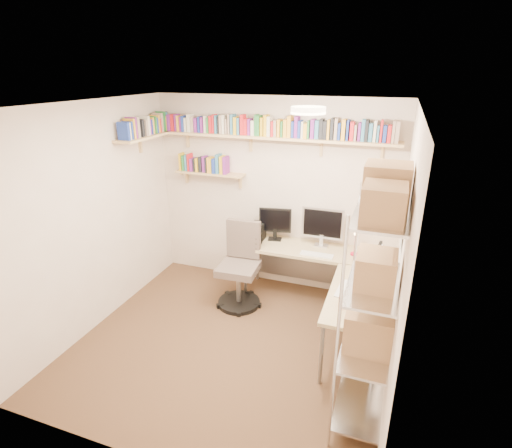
# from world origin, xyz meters

# --- Properties ---
(ground) EXTENTS (3.20, 3.20, 0.00)m
(ground) POSITION_xyz_m (0.00, 0.00, 0.00)
(ground) COLOR #442E1D
(ground) RESTS_ON ground
(room_shell) EXTENTS (3.24, 3.04, 2.52)m
(room_shell) POSITION_xyz_m (0.00, 0.00, 1.55)
(room_shell) COLOR beige
(room_shell) RESTS_ON ground
(wall_shelves) EXTENTS (3.12, 1.09, 0.80)m
(wall_shelves) POSITION_xyz_m (-0.40, 1.30, 2.03)
(wall_shelves) COLOR tan
(wall_shelves) RESTS_ON ground
(corner_desk) EXTENTS (1.86, 1.81, 1.21)m
(corner_desk) POSITION_xyz_m (0.69, 0.98, 0.69)
(corner_desk) COLOR tan
(corner_desk) RESTS_ON ground
(office_chair) EXTENTS (0.56, 0.57, 1.06)m
(office_chair) POSITION_xyz_m (-0.20, 0.81, 0.45)
(office_chair) COLOR black
(office_chair) RESTS_ON ground
(wire_rack) EXTENTS (0.42, 0.85, 2.16)m
(wire_rack) POSITION_xyz_m (1.42, -0.50, 1.40)
(wire_rack) COLOR silver
(wire_rack) RESTS_ON ground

